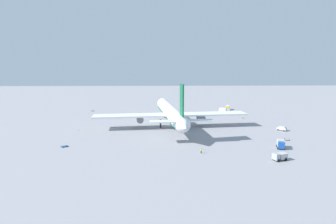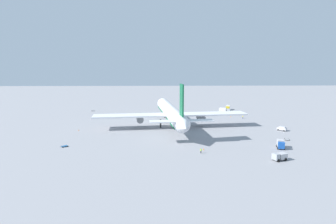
# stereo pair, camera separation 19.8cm
# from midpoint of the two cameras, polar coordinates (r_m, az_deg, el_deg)

# --- Properties ---
(ground_plane) EXTENTS (600.00, 600.00, 0.00)m
(ground_plane) POSITION_cam_midpoint_polar(r_m,az_deg,el_deg) (134.50, 0.52, -2.92)
(ground_plane) COLOR gray
(airliner) EXTENTS (74.94, 73.90, 22.35)m
(airliner) POSITION_cam_midpoint_polar(r_m,az_deg,el_deg) (131.91, 0.63, -0.10)
(airliner) COLOR white
(airliner) RESTS_ON ground
(service_truck_0) EXTENTS (6.20, 3.97, 2.99)m
(service_truck_0) POSITION_cam_midpoint_polar(r_m,az_deg,el_deg) (189.67, 12.42, 0.94)
(service_truck_0) COLOR yellow
(service_truck_0) RESTS_ON ground
(service_truck_1) EXTENTS (3.67, 5.02, 2.42)m
(service_truck_1) POSITION_cam_midpoint_polar(r_m,az_deg,el_deg) (92.01, 22.38, -8.57)
(service_truck_1) COLOR #999EA5
(service_truck_1) RESTS_ON ground
(service_truck_2) EXTENTS (5.43, 7.33, 2.94)m
(service_truck_2) POSITION_cam_midpoint_polar(r_m,az_deg,el_deg) (177.58, 11.78, 0.40)
(service_truck_2) COLOR #999EA5
(service_truck_2) RESTS_ON ground
(service_truck_3) EXTENTS (4.97, 3.38, 2.91)m
(service_truck_3) POSITION_cam_midpoint_polar(r_m,az_deg,el_deg) (105.36, 22.54, -6.19)
(service_truck_3) COLOR #194CA5
(service_truck_3) RESTS_ON ground
(service_van) EXTENTS (4.25, 4.13, 1.97)m
(service_van) POSITION_cam_midpoint_polar(r_m,az_deg,el_deg) (134.71, 22.80, -3.19)
(service_van) COLOR silver
(service_van) RESTS_ON ground
(baggage_cart_0) EXTENTS (2.46, 2.70, 0.40)m
(baggage_cart_0) POSITION_cam_midpoint_polar(r_m,az_deg,el_deg) (106.40, -20.81, -6.68)
(baggage_cart_0) COLOR #26598C
(baggage_cart_0) RESTS_ON ground
(baggage_cart_1) EXTENTS (3.43, 2.65, 0.40)m
(baggage_cart_1) POSITION_cam_midpoint_polar(r_m,az_deg,el_deg) (187.44, -15.45, 0.30)
(baggage_cart_1) COLOR gray
(baggage_cart_1) RESTS_ON ground
(baggage_cart_2) EXTENTS (3.44, 2.20, 0.40)m
(baggage_cart_2) POSITION_cam_midpoint_polar(r_m,az_deg,el_deg) (118.56, 23.68, -5.25)
(baggage_cart_2) COLOR gray
(baggage_cart_2) RESTS_ON ground
(ground_worker_0) EXTENTS (0.55, 0.55, 1.64)m
(ground_worker_0) POSITION_cam_midpoint_polar(r_m,az_deg,el_deg) (174.54, 14.91, -0.13)
(ground_worker_0) COLOR black
(ground_worker_0) RESTS_ON ground
(ground_worker_1) EXTENTS (0.55, 0.55, 1.71)m
(ground_worker_1) POSITION_cam_midpoint_polar(r_m,az_deg,el_deg) (92.91, 6.97, -8.03)
(ground_worker_1) COLOR black
(ground_worker_1) RESTS_ON ground
(ground_worker_2) EXTENTS (0.54, 0.54, 1.72)m
(ground_worker_2) POSITION_cam_midpoint_polar(r_m,az_deg,el_deg) (112.19, 22.64, -5.66)
(ground_worker_2) COLOR #3F3F47
(ground_worker_2) RESTS_ON ground
(ground_worker_3) EXTENTS (0.55, 0.55, 1.77)m
(ground_worker_3) POSITION_cam_midpoint_polar(r_m,az_deg,el_deg) (159.06, 15.42, -1.02)
(ground_worker_3) COLOR navy
(ground_worker_3) RESTS_ON ground
(traffic_cone_0) EXTENTS (0.36, 0.36, 0.55)m
(traffic_cone_0) POSITION_cam_midpoint_polar(r_m,az_deg,el_deg) (96.68, 7.50, -7.72)
(traffic_cone_0) COLOR orange
(traffic_cone_0) RESTS_ON ground
(traffic_cone_1) EXTENTS (0.36, 0.36, 0.55)m
(traffic_cone_1) POSITION_cam_midpoint_polar(r_m,az_deg,el_deg) (130.58, -18.14, -3.64)
(traffic_cone_1) COLOR orange
(traffic_cone_1) RESTS_ON ground
(traffic_cone_2) EXTENTS (0.36, 0.36, 0.55)m
(traffic_cone_2) POSITION_cam_midpoint_polar(r_m,az_deg,el_deg) (163.57, 13.03, -0.87)
(traffic_cone_2) COLOR orange
(traffic_cone_2) RESTS_ON ground
(traffic_cone_3) EXTENTS (0.36, 0.36, 0.55)m
(traffic_cone_3) POSITION_cam_midpoint_polar(r_m,az_deg,el_deg) (162.42, -13.59, -0.96)
(traffic_cone_3) COLOR orange
(traffic_cone_3) RESTS_ON ground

